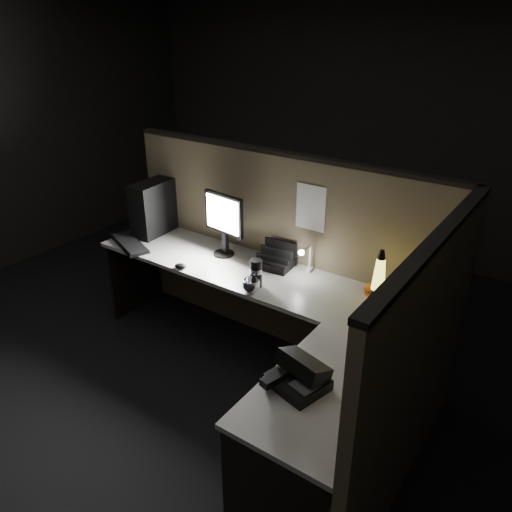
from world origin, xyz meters
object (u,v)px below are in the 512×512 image
Objects in this scene: desk_phone at (299,375)px; lava_lamp at (378,283)px; monitor at (224,219)px; pc_tower at (154,207)px; keyboard at (129,244)px.

lava_lamp is at bearing 103.73° from desk_phone.
desk_phone is (-0.02, -0.92, -0.10)m from lava_lamp.
monitor reaches higher than desk_phone.
lava_lamp is 1.23× the size of desk_phone.
lava_lamp is at bearing -5.43° from pc_tower.
lava_lamp is (1.97, 0.26, 0.15)m from keyboard.
keyboard is at bearing -91.32° from pc_tower.
monitor is 1.24× the size of lava_lamp.
desk_phone is (1.96, -0.97, -0.16)m from pc_tower.
lava_lamp is at bearing 29.76° from keyboard.
desk_phone is (1.95, -0.66, 0.05)m from keyboard.
monitor is at bearing -4.30° from pc_tower.
lava_lamp reaches higher than keyboard.
keyboard is (0.01, -0.31, -0.21)m from pc_tower.
lava_lamp is at bearing 5.44° from monitor.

